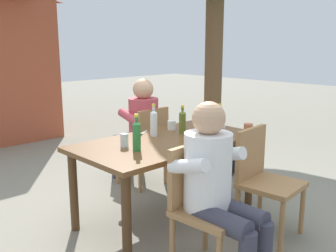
{
  "coord_description": "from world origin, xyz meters",
  "views": [
    {
      "loc": [
        -2.23,
        -2.33,
        1.54
      ],
      "look_at": [
        0.0,
        0.0,
        0.84
      ],
      "focal_mm": 40.8,
      "sensor_mm": 36.0,
      "label": 1
    }
  ],
  "objects_px": {
    "bottle_blue": "(219,120)",
    "table_knife": "(142,134)",
    "cup_glass": "(124,140)",
    "dining_table": "(168,149)",
    "bottle_olive": "(182,121)",
    "chair_far_right": "(146,142)",
    "cup_terracotta": "(248,128)",
    "cup_white": "(172,125)",
    "bottle_clear": "(154,122)",
    "chair_near_left": "(203,201)",
    "backpack_by_near_side": "(223,159)",
    "person_in_plaid_shirt": "(139,126)",
    "person_in_white_shirt": "(217,182)",
    "cup_steel": "(221,132)",
    "chair_near_right": "(263,176)",
    "bottle_green": "(137,135)"
  },
  "relations": [
    {
      "from": "bottle_blue",
      "to": "table_knife",
      "type": "xyz_separation_m",
      "value": [
        -0.55,
        0.46,
        -0.11
      ]
    },
    {
      "from": "cup_glass",
      "to": "dining_table",
      "type": "bearing_deg",
      "value": -8.79
    },
    {
      "from": "dining_table",
      "to": "bottle_olive",
      "type": "distance_m",
      "value": 0.34
    },
    {
      "from": "cup_glass",
      "to": "chair_far_right",
      "type": "bearing_deg",
      "value": 40.07
    },
    {
      "from": "chair_far_right",
      "to": "bottle_olive",
      "type": "bearing_deg",
      "value": -99.6
    },
    {
      "from": "bottle_olive",
      "to": "bottle_blue",
      "type": "xyz_separation_m",
      "value": [
        0.26,
        -0.23,
        0.0
      ]
    },
    {
      "from": "cup_terracotta",
      "to": "cup_white",
      "type": "xyz_separation_m",
      "value": [
        -0.41,
        0.6,
        -0.0
      ]
    },
    {
      "from": "cup_glass",
      "to": "table_knife",
      "type": "height_order",
      "value": "cup_glass"
    },
    {
      "from": "bottle_clear",
      "to": "chair_far_right",
      "type": "bearing_deg",
      "value": 55.8
    },
    {
      "from": "dining_table",
      "to": "chair_near_left",
      "type": "height_order",
      "value": "chair_near_left"
    },
    {
      "from": "chair_near_left",
      "to": "backpack_by_near_side",
      "type": "xyz_separation_m",
      "value": [
        1.65,
        1.11,
        -0.3
      ]
    },
    {
      "from": "person_in_plaid_shirt",
      "to": "bottle_olive",
      "type": "xyz_separation_m",
      "value": [
        -0.11,
        -0.77,
        0.18
      ]
    },
    {
      "from": "person_in_white_shirt",
      "to": "person_in_plaid_shirt",
      "type": "relative_size",
      "value": 1.0
    },
    {
      "from": "chair_near_left",
      "to": "bottle_blue",
      "type": "height_order",
      "value": "bottle_blue"
    },
    {
      "from": "cup_white",
      "to": "backpack_by_near_side",
      "type": "height_order",
      "value": "cup_white"
    },
    {
      "from": "person_in_white_shirt",
      "to": "cup_steel",
      "type": "bearing_deg",
      "value": 36.96
    },
    {
      "from": "table_knife",
      "to": "person_in_plaid_shirt",
      "type": "bearing_deg",
      "value": 53.02
    },
    {
      "from": "cup_white",
      "to": "person_in_white_shirt",
      "type": "bearing_deg",
      "value": -121.11
    },
    {
      "from": "bottle_olive",
      "to": "chair_near_right",
      "type": "bearing_deg",
      "value": -82.97
    },
    {
      "from": "bottle_clear",
      "to": "cup_steel",
      "type": "xyz_separation_m",
      "value": [
        0.41,
        -0.44,
        -0.08
      ]
    },
    {
      "from": "bottle_blue",
      "to": "cup_glass",
      "type": "xyz_separation_m",
      "value": [
        -0.94,
        0.21,
        -0.06
      ]
    },
    {
      "from": "chair_near_left",
      "to": "table_knife",
      "type": "bearing_deg",
      "value": 71.9
    },
    {
      "from": "dining_table",
      "to": "cup_steel",
      "type": "height_order",
      "value": "cup_steel"
    },
    {
      "from": "bottle_olive",
      "to": "backpack_by_near_side",
      "type": "height_order",
      "value": "bottle_olive"
    },
    {
      "from": "person_in_white_shirt",
      "to": "cup_steel",
      "type": "xyz_separation_m",
      "value": [
        0.77,
        0.58,
        0.11
      ]
    },
    {
      "from": "bottle_green",
      "to": "cup_steel",
      "type": "xyz_separation_m",
      "value": [
        0.83,
        -0.17,
        -0.08
      ]
    },
    {
      "from": "chair_near_left",
      "to": "bottle_olive",
      "type": "distance_m",
      "value": 1.09
    },
    {
      "from": "dining_table",
      "to": "bottle_green",
      "type": "relative_size",
      "value": 5.65
    },
    {
      "from": "cup_steel",
      "to": "cup_white",
      "type": "bearing_deg",
      "value": 101.38
    },
    {
      "from": "chair_near_left",
      "to": "dining_table",
      "type": "bearing_deg",
      "value": 62.98
    },
    {
      "from": "chair_near_left",
      "to": "table_knife",
      "type": "distance_m",
      "value": 1.13
    },
    {
      "from": "person_in_white_shirt",
      "to": "bottle_blue",
      "type": "distance_m",
      "value": 1.15
    },
    {
      "from": "bottle_olive",
      "to": "cup_glass",
      "type": "distance_m",
      "value": 0.69
    },
    {
      "from": "person_in_white_shirt",
      "to": "bottle_green",
      "type": "height_order",
      "value": "person_in_white_shirt"
    },
    {
      "from": "backpack_by_near_side",
      "to": "chair_near_right",
      "type": "bearing_deg",
      "value": -129.3
    },
    {
      "from": "bottle_green",
      "to": "backpack_by_near_side",
      "type": "relative_size",
      "value": 0.76
    },
    {
      "from": "chair_near_right",
      "to": "cup_steel",
      "type": "height_order",
      "value": "chair_near_right"
    },
    {
      "from": "chair_near_left",
      "to": "cup_terracotta",
      "type": "distance_m",
      "value": 1.19
    },
    {
      "from": "bottle_green",
      "to": "backpack_by_near_side",
      "type": "bearing_deg",
      "value": 15.26
    },
    {
      "from": "chair_near_left",
      "to": "table_knife",
      "type": "xyz_separation_m",
      "value": [
        0.34,
        1.05,
        0.24
      ]
    },
    {
      "from": "cup_white",
      "to": "table_knife",
      "type": "height_order",
      "value": "cup_white"
    },
    {
      "from": "bottle_olive",
      "to": "table_knife",
      "type": "distance_m",
      "value": 0.39
    },
    {
      "from": "bottle_blue",
      "to": "dining_table",
      "type": "bearing_deg",
      "value": 164.04
    },
    {
      "from": "bottle_clear",
      "to": "bottle_green",
      "type": "distance_m",
      "value": 0.49
    },
    {
      "from": "dining_table",
      "to": "chair_near_left",
      "type": "distance_m",
      "value": 0.84
    },
    {
      "from": "table_knife",
      "to": "backpack_by_near_side",
      "type": "relative_size",
      "value": 0.56
    },
    {
      "from": "dining_table",
      "to": "cup_white",
      "type": "distance_m",
      "value": 0.42
    },
    {
      "from": "chair_near_right",
      "to": "bottle_green",
      "type": "bearing_deg",
      "value": 140.47
    },
    {
      "from": "chair_far_right",
      "to": "cup_white",
      "type": "distance_m",
      "value": 0.55
    },
    {
      "from": "table_knife",
      "to": "dining_table",
      "type": "bearing_deg",
      "value": -83.84
    }
  ]
}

